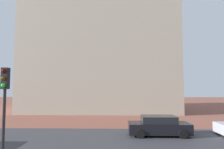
% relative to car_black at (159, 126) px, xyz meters
% --- Properties ---
extents(ground_plane, '(120.00, 120.00, 0.00)m').
position_rel_car_black_xyz_m(ground_plane, '(-3.64, -0.17, -0.70)').
color(ground_plane, brown).
extents(street_asphalt_strip, '(120.00, 8.13, 0.00)m').
position_rel_car_black_xyz_m(street_asphalt_strip, '(-3.64, -1.79, -0.70)').
color(street_asphalt_strip, '#38383D').
rests_on(street_asphalt_strip, ground_plane).
extents(landmark_building, '(22.63, 12.38, 34.87)m').
position_rel_car_black_xyz_m(landmark_building, '(-6.10, 16.25, 9.19)').
color(landmark_building, '#B2A893').
rests_on(landmark_building, ground_plane).
extents(car_black, '(4.54, 1.97, 1.45)m').
position_rel_car_black_xyz_m(car_black, '(0.00, 0.00, 0.00)').
color(car_black, black).
rests_on(car_black, ground_plane).
extents(traffic_light_pole, '(0.28, 0.34, 4.42)m').
position_rel_car_black_xyz_m(traffic_light_pole, '(-7.82, -6.87, 2.40)').
color(traffic_light_pole, black).
rests_on(traffic_light_pole, ground_plane).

